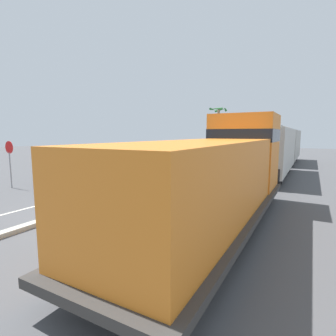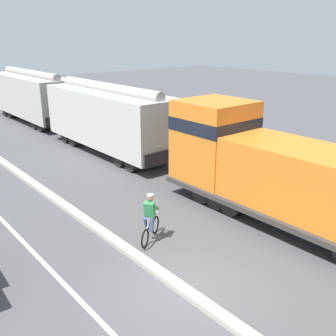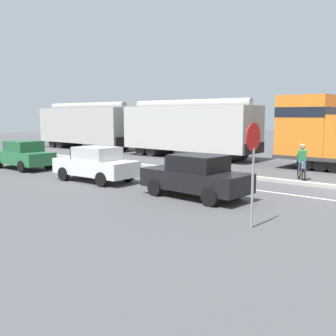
% 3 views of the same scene
% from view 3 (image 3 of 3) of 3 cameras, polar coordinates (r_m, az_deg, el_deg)
% --- Properties ---
extents(median_curb, '(0.36, 36.00, 0.16)m').
position_cam_3_polar(median_curb, '(20.00, 9.07, -1.03)').
color(median_curb, '#B2AD9E').
rests_on(median_curb, ground).
extents(lane_stripe, '(0.14, 36.00, 0.01)m').
position_cam_3_polar(lane_stripe, '(18.01, 5.15, -2.17)').
color(lane_stripe, silver).
rests_on(lane_stripe, ground).
extents(hopper_car_lead, '(2.90, 10.60, 4.18)m').
position_cam_3_polar(hopper_car_lead, '(28.48, 3.03, 5.67)').
color(hopper_car_lead, beige).
rests_on(hopper_car_lead, ground).
extents(hopper_car_middle, '(2.90, 10.60, 4.18)m').
position_cam_3_polar(hopper_car_middle, '(36.62, -11.74, 5.98)').
color(hopper_car_middle, '#B3B0A9').
rests_on(hopper_car_middle, ground).
extents(parked_car_black, '(1.99, 4.28, 1.62)m').
position_cam_3_polar(parked_car_black, '(14.72, 4.01, -1.18)').
color(parked_car_black, black).
rests_on(parked_car_black, ground).
extents(parked_car_white, '(1.95, 4.26, 1.62)m').
position_cam_3_polar(parked_car_white, '(18.61, -10.48, 0.57)').
color(parked_car_white, silver).
rests_on(parked_car_white, ground).
extents(parked_car_green, '(1.87, 4.22, 1.62)m').
position_cam_3_polar(parked_car_green, '(24.02, -20.30, 1.81)').
color(parked_car_green, '#286B3D').
rests_on(parked_car_green, ground).
extents(cyclist, '(1.48, 0.97, 1.71)m').
position_cam_3_polar(cyclist, '(19.47, 18.84, 0.60)').
color(cyclist, black).
rests_on(cyclist, ground).
extents(stop_sign, '(0.76, 0.08, 2.88)m').
position_cam_3_polar(stop_sign, '(10.83, 12.22, 1.89)').
color(stop_sign, gray).
rests_on(stop_sign, ground).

